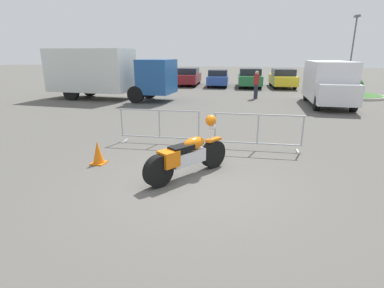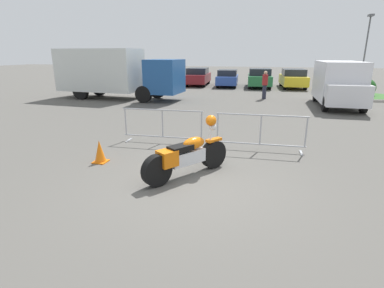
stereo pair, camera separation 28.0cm
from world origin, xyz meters
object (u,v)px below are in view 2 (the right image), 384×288
at_px(parked_car_yellow, 293,78).
at_px(traffic_cone, 100,152).
at_px(crowd_barrier_near, 163,126).
at_px(delivery_van, 339,83).
at_px(motorcycle, 187,155).
at_px(parked_car_red, 169,76).
at_px(crowd_barrier_far, 260,132).
at_px(parked_car_blue, 227,78).
at_px(parked_car_green, 259,78).
at_px(pedestrian, 265,84).
at_px(parked_car_black, 144,76).
at_px(parked_car_maroon, 198,77).
at_px(box_truck, 113,72).
at_px(street_lamp, 367,40).

relative_size(parked_car_yellow, traffic_cone, 7.76).
xyz_separation_m(crowd_barrier_near, delivery_van, (6.47, 8.98, 0.68)).
relative_size(motorcycle, parked_car_red, 0.46).
height_order(crowd_barrier_far, parked_car_blue, parked_car_blue).
height_order(parked_car_green, pedestrian, pedestrian).
xyz_separation_m(parked_car_black, parked_car_yellow, (13.26, -0.27, 0.05)).
height_order(parked_car_maroon, parked_car_blue, parked_car_maroon).
bearing_deg(traffic_cone, box_truck, 117.63).
distance_m(motorcycle, parked_car_red, 21.20).
bearing_deg(delivery_van, parked_car_green, -152.67).
relative_size(parked_car_green, parked_car_yellow, 1.02).
relative_size(crowd_barrier_far, delivery_van, 0.51).
relative_size(parked_car_yellow, pedestrian, 2.71).
xyz_separation_m(parked_car_blue, pedestrian, (3.36, -6.66, 0.21)).
bearing_deg(delivery_van, pedestrian, -114.17).
relative_size(crowd_barrier_near, parked_car_black, 0.60).
height_order(parked_car_yellow, pedestrian, pedestrian).
xyz_separation_m(delivery_van, parked_car_blue, (-7.19, 8.27, -0.54)).
bearing_deg(parked_car_black, traffic_cone, -164.16).
distance_m(crowd_barrier_far, parked_car_maroon, 18.60).
bearing_deg(pedestrian, crowd_barrier_near, 88.46).
height_order(parked_car_blue, parked_car_green, parked_car_green).
height_order(motorcycle, street_lamp, street_lamp).
bearing_deg(street_lamp, box_truck, -144.47).
relative_size(motorcycle, parked_car_maroon, 0.45).
bearing_deg(parked_car_red, box_truck, 172.56).
xyz_separation_m(parked_car_black, parked_car_blue, (7.96, -0.57, -0.00)).
distance_m(parked_car_maroon, parked_car_green, 5.31).
bearing_deg(parked_car_green, crowd_barrier_far, 178.07).
bearing_deg(traffic_cone, delivery_van, 56.18).
height_order(parked_car_red, parked_car_green, parked_car_green).
bearing_deg(traffic_cone, pedestrian, 74.25).
distance_m(motorcycle, parked_car_green, 19.61).
bearing_deg(parked_car_black, parked_car_maroon, -99.11).
distance_m(crowd_barrier_near, crowd_barrier_far, 2.98).
distance_m(parked_car_black, parked_car_blue, 7.98).
relative_size(crowd_barrier_far, parked_car_maroon, 0.56).
xyz_separation_m(motorcycle, box_truck, (-7.85, 10.61, 1.13)).
height_order(crowd_barrier_far, parked_car_maroon, parked_car_maroon).
distance_m(box_truck, parked_car_black, 9.88).
relative_size(box_truck, parked_car_red, 1.74).
height_order(crowd_barrier_near, parked_car_maroon, parked_car_maroon).
bearing_deg(crowd_barrier_far, parked_car_yellow, 84.80).
bearing_deg(traffic_cone, crowd_barrier_far, 27.88).
distance_m(motorcycle, parked_car_yellow, 20.13).
bearing_deg(parked_car_red, street_lamp, -86.45).
height_order(parked_car_green, traffic_cone, parked_car_green).
height_order(box_truck, parked_car_black, box_truck).
distance_m(pedestrian, street_lamp, 12.37).
xyz_separation_m(motorcycle, parked_car_blue, (-2.22, 19.59, 0.20)).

